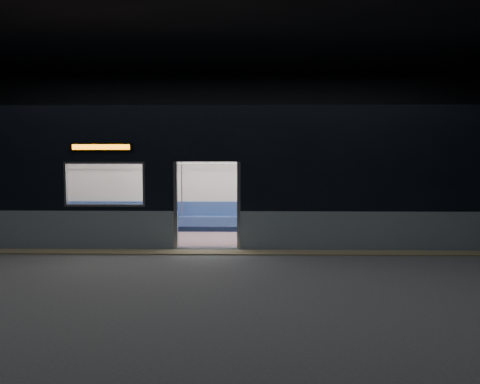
{
  "coord_description": "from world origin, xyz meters",
  "views": [
    {
      "loc": [
        1.04,
        -10.73,
        2.26
      ],
      "look_at": [
        0.74,
        2.3,
        1.25
      ],
      "focal_mm": 38.0,
      "sensor_mm": 36.0,
      "label": 1
    }
  ],
  "objects": [
    {
      "name": "transit_map",
      "position": [
        5.0,
        3.85,
        1.48
      ],
      "size": [
        1.01,
        0.03,
        0.66
      ],
      "primitive_type": "cube",
      "color": "white",
      "rests_on": "metro_car"
    },
    {
      "name": "station_envelope",
      "position": [
        0.0,
        0.0,
        3.66
      ],
      "size": [
        24.0,
        14.0,
        5.0
      ],
      "color": "black",
      "rests_on": "station_floor"
    },
    {
      "name": "handbag",
      "position": [
        2.12,
        3.33,
        0.67
      ],
      "size": [
        0.29,
        0.25,
        0.13
      ],
      "primitive_type": "cube",
      "rotation": [
        0.0,
        0.0,
        0.1
      ],
      "color": "black",
      "rests_on": "passenger"
    },
    {
      "name": "tactile_strip",
      "position": [
        0.0,
        0.55,
        0.01
      ],
      "size": [
        22.8,
        0.5,
        0.03
      ],
      "primitive_type": "cube",
      "color": "#8C7F59",
      "rests_on": "station_floor"
    },
    {
      "name": "station_floor",
      "position": [
        0.0,
        0.0,
        -0.01
      ],
      "size": [
        24.0,
        14.0,
        0.01
      ],
      "primitive_type": "cube",
      "color": "#47494C",
      "rests_on": "ground"
    },
    {
      "name": "passenger",
      "position": [
        2.12,
        3.55,
        0.79
      ],
      "size": [
        0.42,
        0.69,
        1.36
      ],
      "rotation": [
        0.0,
        0.0,
        -0.15
      ],
      "color": "black",
      "rests_on": "metro_car"
    },
    {
      "name": "metro_car",
      "position": [
        -0.0,
        2.54,
        1.85
      ],
      "size": [
        18.0,
        3.04,
        3.35
      ],
      "color": "gray",
      "rests_on": "station_floor"
    }
  ]
}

